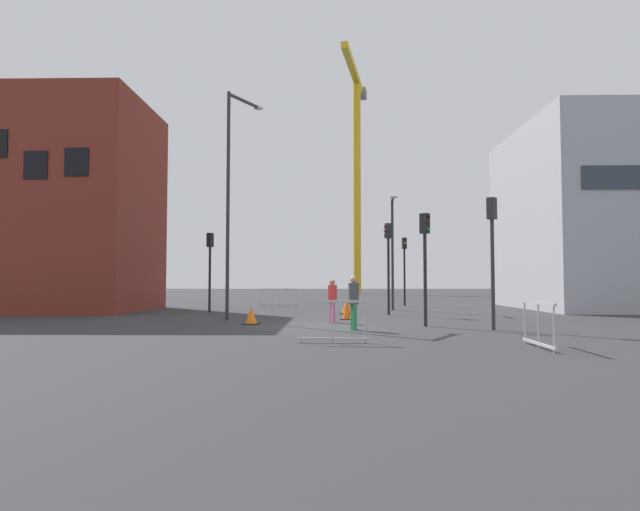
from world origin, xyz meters
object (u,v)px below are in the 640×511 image
object	(u,v)px
traffic_light_island	(492,241)
traffic_cone_by_barrier	(346,314)
traffic_light_median	(404,260)
traffic_light_crosswalk	(388,254)
pedestrian_waiting	(332,298)
streetlamp_short	(393,243)
streetlamp_tall	(232,187)
traffic_light_far	(210,259)
construction_crane	(357,153)
traffic_cone_orange	(251,316)
traffic_light_verge	(425,250)
pedestrian_walking	(354,299)
traffic_cone_striped	(347,307)

from	to	relation	value
traffic_light_island	traffic_cone_by_barrier	size ratio (longest dim) A/B	8.50
traffic_light_median	traffic_cone_by_barrier	distance (m)	12.41
traffic_light_crosswalk	pedestrian_waiting	distance (m)	5.53
streetlamp_short	traffic_cone_by_barrier	world-z (taller)	streetlamp_short
streetlamp_tall	traffic_light_far	distance (m)	5.95
traffic_cone_by_barrier	streetlamp_tall	bearing A→B (deg)	-177.14
construction_crane	traffic_light_far	xyz separation A→B (m)	(-9.09, -35.61, -14.03)
streetlamp_short	traffic_cone_orange	xyz separation A→B (m)	(-6.14, -8.53, -3.27)
traffic_light_far	traffic_cone_by_barrier	bearing A→B (deg)	-35.04
traffic_light_verge	pedestrian_walking	bearing A→B (deg)	-151.61
traffic_light_island	traffic_light_verge	size ratio (longest dim) A/B	1.09
traffic_light_island	traffic_light_verge	xyz separation A→B (m)	(-1.95, 1.21, -0.21)
traffic_light_island	traffic_light_far	distance (m)	14.41
traffic_light_median	construction_crane	bearing A→B (deg)	93.03
streetlamp_tall	traffic_light_island	world-z (taller)	streetlamp_tall
streetlamp_short	pedestrian_walking	distance (m)	11.32
pedestrian_walking	pedestrian_waiting	world-z (taller)	pedestrian_walking
traffic_light_crosswalk	traffic_cone_orange	xyz separation A→B (m)	(-5.54, -5.23, -2.54)
construction_crane	traffic_light_crosswalk	xyz separation A→B (m)	(-0.41, -37.36, -13.86)
streetlamp_short	traffic_cone_orange	size ratio (longest dim) A/B	9.71
pedestrian_walking	traffic_cone_by_barrier	world-z (taller)	pedestrian_walking
traffic_light_island	pedestrian_waiting	bearing A→B (deg)	151.78
streetlamp_tall	traffic_light_crosswalk	distance (m)	7.81
traffic_light_far	pedestrian_waiting	distance (m)	8.88
construction_crane	pedestrian_waiting	size ratio (longest dim) A/B	16.11
traffic_light_verge	traffic_light_far	bearing A→B (deg)	139.98
streetlamp_short	traffic_light_island	distance (m)	10.78
traffic_light_verge	traffic_cone_striped	size ratio (longest dim) A/B	5.71
construction_crane	traffic_light_median	bearing A→B (deg)	-86.97
construction_crane	traffic_light_verge	world-z (taller)	construction_crane
traffic_light_island	traffic_cone_orange	distance (m)	8.74
pedestrian_waiting	traffic_cone_by_barrier	size ratio (longest dim) A/B	3.23
construction_crane	traffic_light_far	bearing A→B (deg)	-104.32
pedestrian_waiting	traffic_light_far	bearing A→B (deg)	134.26
construction_crane	streetlamp_tall	size ratio (longest dim) A/B	2.82
streetlamp_short	traffic_light_far	bearing A→B (deg)	-170.43
pedestrian_waiting	streetlamp_tall	bearing A→B (deg)	161.74
streetlamp_short	pedestrian_waiting	world-z (taller)	streetlamp_short
traffic_light_crosswalk	streetlamp_short	bearing A→B (deg)	79.82
construction_crane	traffic_cone_by_barrier	distance (m)	43.58
streetlamp_tall	traffic_light_crosswalk	size ratio (longest dim) A/B	2.19
traffic_light_island	traffic_light_median	distance (m)	15.83
traffic_light_verge	traffic_cone_by_barrier	xyz separation A→B (m)	(-2.64, 3.14, -2.40)
pedestrian_walking	traffic_cone_by_barrier	size ratio (longest dim) A/B	3.44
traffic_light_island	traffic_light_median	size ratio (longest dim) A/B	1.00
traffic_cone_striped	traffic_cone_by_barrier	bearing A→B (deg)	-92.02
streetlamp_short	traffic_light_far	xyz separation A→B (m)	(-9.27, -1.56, -0.90)
pedestrian_walking	streetlamp_tall	bearing A→B (deg)	138.00
streetlamp_tall	traffic_cone_orange	xyz separation A→B (m)	(1.13, -2.07, -5.09)
streetlamp_short	traffic_cone_striped	bearing A→B (deg)	-133.30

